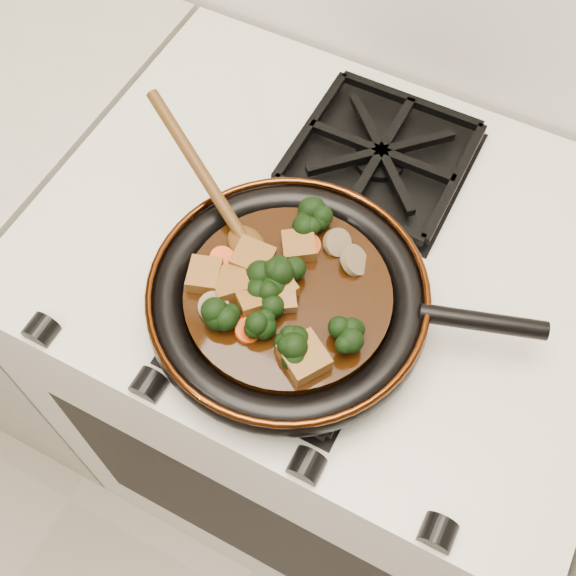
% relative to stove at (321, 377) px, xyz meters
% --- Properties ---
extents(stove, '(0.76, 0.60, 0.90)m').
position_rel_stove_xyz_m(stove, '(0.00, 0.00, 0.00)').
color(stove, beige).
rests_on(stove, ground).
extents(burner_grate_front, '(0.23, 0.23, 0.03)m').
position_rel_stove_xyz_m(burner_grate_front, '(0.00, -0.14, 0.46)').
color(burner_grate_front, black).
rests_on(burner_grate_front, stove).
extents(burner_grate_back, '(0.23, 0.23, 0.03)m').
position_rel_stove_xyz_m(burner_grate_back, '(0.00, 0.14, 0.46)').
color(burner_grate_back, black).
rests_on(burner_grate_back, stove).
extents(skillet, '(0.44, 0.32, 0.05)m').
position_rel_stove_xyz_m(skillet, '(0.00, -0.13, 0.49)').
color(skillet, black).
rests_on(skillet, burner_grate_front).
extents(braising_sauce, '(0.24, 0.24, 0.02)m').
position_rel_stove_xyz_m(braising_sauce, '(-0.00, -0.13, 0.50)').
color(braising_sauce, black).
rests_on(braising_sauce, skillet).
extents(tofu_cube_0, '(0.05, 0.05, 0.03)m').
position_rel_stove_xyz_m(tofu_cube_0, '(-0.02, -0.07, 0.52)').
color(tofu_cube_0, brown).
rests_on(tofu_cube_0, braising_sauce).
extents(tofu_cube_1, '(0.06, 0.06, 0.03)m').
position_rel_stove_xyz_m(tofu_cube_1, '(0.05, -0.19, 0.52)').
color(tofu_cube_1, brown).
rests_on(tofu_cube_1, braising_sauce).
extents(tofu_cube_2, '(0.05, 0.05, 0.02)m').
position_rel_stove_xyz_m(tofu_cube_2, '(-0.01, -0.13, 0.52)').
color(tofu_cube_2, brown).
rests_on(tofu_cube_2, braising_sauce).
extents(tofu_cube_3, '(0.05, 0.05, 0.03)m').
position_rel_stove_xyz_m(tofu_cube_3, '(-0.06, -0.11, 0.52)').
color(tofu_cube_3, brown).
rests_on(tofu_cube_3, braising_sauce).
extents(tofu_cube_4, '(0.06, 0.05, 0.03)m').
position_rel_stove_xyz_m(tofu_cube_4, '(-0.01, -0.14, 0.52)').
color(tofu_cube_4, brown).
rests_on(tofu_cube_4, braising_sauce).
extents(tofu_cube_5, '(0.06, 0.06, 0.03)m').
position_rel_stove_xyz_m(tofu_cube_5, '(-0.03, -0.15, 0.52)').
color(tofu_cube_5, brown).
rests_on(tofu_cube_5, braising_sauce).
extents(tofu_cube_6, '(0.05, 0.05, 0.02)m').
position_rel_stove_xyz_m(tofu_cube_6, '(-0.09, -0.16, 0.52)').
color(tofu_cube_6, brown).
rests_on(tofu_cube_6, braising_sauce).
extents(tofu_cube_7, '(0.06, 0.06, 0.03)m').
position_rel_stove_xyz_m(tofu_cube_7, '(-0.06, -0.15, 0.52)').
color(tofu_cube_7, brown).
rests_on(tofu_cube_7, braising_sauce).
extents(broccoli_floret_0, '(0.08, 0.08, 0.07)m').
position_rel_stove_xyz_m(broccoli_floret_0, '(-0.01, -0.04, 0.52)').
color(broccoli_floret_0, black).
rests_on(broccoli_floret_0, braising_sauce).
extents(broccoli_floret_1, '(0.08, 0.08, 0.07)m').
position_rel_stove_xyz_m(broccoli_floret_1, '(0.08, -0.15, 0.52)').
color(broccoli_floret_1, black).
rests_on(broccoli_floret_1, braising_sauce).
extents(broccoli_floret_2, '(0.08, 0.07, 0.07)m').
position_rel_stove_xyz_m(broccoli_floret_2, '(-0.01, -0.15, 0.52)').
color(broccoli_floret_2, black).
rests_on(broccoli_floret_2, braising_sauce).
extents(broccoli_floret_3, '(0.08, 0.09, 0.07)m').
position_rel_stove_xyz_m(broccoli_floret_3, '(-0.03, -0.14, 0.52)').
color(broccoli_floret_3, black).
rests_on(broccoli_floret_3, braising_sauce).
extents(broccoli_floret_4, '(0.08, 0.07, 0.07)m').
position_rel_stove_xyz_m(broccoli_floret_4, '(-0.00, -0.19, 0.52)').
color(broccoli_floret_4, black).
rests_on(broccoli_floret_4, braising_sauce).
extents(broccoli_floret_5, '(0.08, 0.08, 0.07)m').
position_rel_stove_xyz_m(broccoli_floret_5, '(-0.02, -0.03, 0.52)').
color(broccoli_floret_5, black).
rests_on(broccoli_floret_5, braising_sauce).
extents(broccoli_floret_6, '(0.08, 0.08, 0.07)m').
position_rel_stove_xyz_m(broccoli_floret_6, '(-0.02, -0.11, 0.52)').
color(broccoli_floret_6, black).
rests_on(broccoli_floret_6, braising_sauce).
extents(broccoli_floret_7, '(0.09, 0.09, 0.07)m').
position_rel_stove_xyz_m(broccoli_floret_7, '(-0.05, -0.19, 0.52)').
color(broccoli_floret_7, black).
rests_on(broccoli_floret_7, braising_sauce).
extents(broccoli_floret_8, '(0.09, 0.08, 0.07)m').
position_rel_stove_xyz_m(broccoli_floret_8, '(0.04, -0.19, 0.52)').
color(broccoli_floret_8, black).
rests_on(broccoli_floret_8, braising_sauce).
extents(carrot_coin_0, '(0.03, 0.03, 0.02)m').
position_rel_stove_xyz_m(carrot_coin_0, '(-0.09, -0.12, 0.51)').
color(carrot_coin_0, '#C63105').
rests_on(carrot_coin_0, braising_sauce).
extents(carrot_coin_1, '(0.03, 0.03, 0.02)m').
position_rel_stove_xyz_m(carrot_coin_1, '(-0.02, -0.18, 0.51)').
color(carrot_coin_1, '#C63105').
rests_on(carrot_coin_1, braising_sauce).
extents(carrot_coin_2, '(0.03, 0.03, 0.02)m').
position_rel_stove_xyz_m(carrot_coin_2, '(-0.02, -0.19, 0.51)').
color(carrot_coin_2, '#C63105').
rests_on(carrot_coin_2, braising_sauce).
extents(carrot_coin_3, '(0.03, 0.03, 0.02)m').
position_rel_stove_xyz_m(carrot_coin_3, '(-0.01, -0.06, 0.51)').
color(carrot_coin_3, '#C63105').
rests_on(carrot_coin_3, braising_sauce).
extents(mushroom_slice_0, '(0.04, 0.04, 0.03)m').
position_rel_stove_xyz_m(mushroom_slice_0, '(0.02, -0.04, 0.52)').
color(mushroom_slice_0, brown).
rests_on(mushroom_slice_0, braising_sauce).
extents(mushroom_slice_1, '(0.05, 0.05, 0.02)m').
position_rel_stove_xyz_m(mushroom_slice_1, '(-0.06, -0.19, 0.52)').
color(mushroom_slice_1, brown).
rests_on(mushroom_slice_1, braising_sauce).
extents(mushroom_slice_2, '(0.04, 0.05, 0.03)m').
position_rel_stove_xyz_m(mushroom_slice_2, '(0.05, -0.06, 0.52)').
color(mushroom_slice_2, brown).
rests_on(mushroom_slice_2, braising_sauce).
extents(wooden_spoon, '(0.13, 0.09, 0.22)m').
position_rel_stove_xyz_m(wooden_spoon, '(-0.12, -0.07, 0.53)').
color(wooden_spoon, '#4E2F10').
rests_on(wooden_spoon, braising_sauce).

